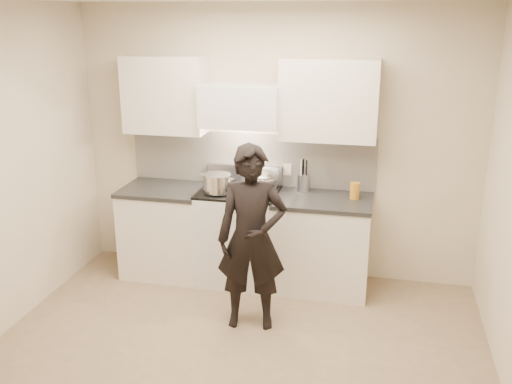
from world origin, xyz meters
TOP-DOWN VIEW (x-y plane):
  - ground_plane at (0.00, 0.00)m, footprint 4.00×4.00m
  - room_shell at (-0.06, 0.37)m, footprint 4.04×3.54m
  - stove at (-0.30, 1.42)m, footprint 0.76×0.65m
  - counter_right at (0.53, 1.43)m, footprint 0.92×0.67m
  - counter_left at (-1.08, 1.43)m, footprint 0.82×0.67m
  - wok at (-0.10, 1.54)m, footprint 0.34×0.42m
  - stock_pot at (-0.47, 1.29)m, footprint 0.36×0.33m
  - utensil_crock at (0.31, 1.61)m, footprint 0.12×0.12m
  - spice_jar at (0.34, 1.60)m, footprint 0.04×0.04m
  - oil_glass at (0.81, 1.49)m, footprint 0.09×0.09m
  - person at (0.02, 0.59)m, footprint 0.64×0.47m

SIDE VIEW (x-z plane):
  - ground_plane at x=0.00m, z-range 0.00..0.00m
  - counter_right at x=0.53m, z-range 0.00..0.92m
  - counter_left at x=-1.08m, z-range 0.00..0.92m
  - stove at x=-0.30m, z-range 0.00..0.95m
  - person at x=0.02m, z-range 0.00..1.60m
  - spice_jar at x=0.34m, z-range 0.92..1.02m
  - oil_glass at x=0.81m, z-range 0.92..1.08m
  - utensil_crock at x=0.31m, z-range 0.86..1.18m
  - stock_pot at x=-0.47m, z-range 0.96..1.13m
  - wok at x=-0.10m, z-range 0.91..1.19m
  - room_shell at x=-0.06m, z-range 0.25..2.95m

